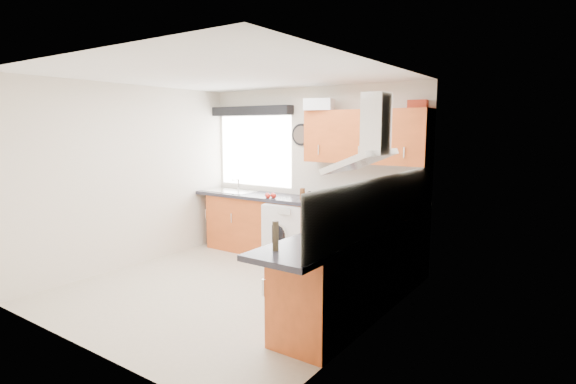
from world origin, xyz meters
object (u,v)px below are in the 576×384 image
Objects in this scene: oven at (356,272)px; washing_machine at (287,232)px; extractor_hood at (368,142)px; upper_cabinets at (366,137)px.

oven reaches higher than washing_machine.
washing_machine is (-1.65, 1.10, -0.00)m from oven.
extractor_hood is at bearing -48.07° from washing_machine.
oven is at bearing -67.46° from upper_cabinets.
oven is 1.01× the size of washing_machine.
oven is 1.99m from upper_cabinets.
washing_machine is at bearing 146.31° from oven.
washing_machine is at bearing -168.44° from upper_cabinets.
washing_machine is at bearing 147.85° from extractor_hood.
oven is 1.09× the size of extractor_hood.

